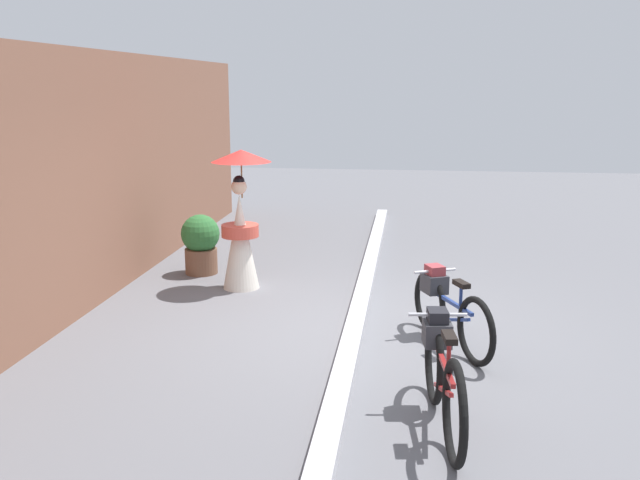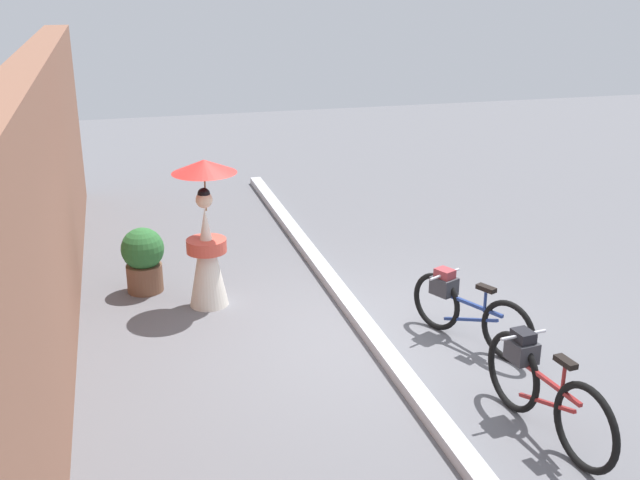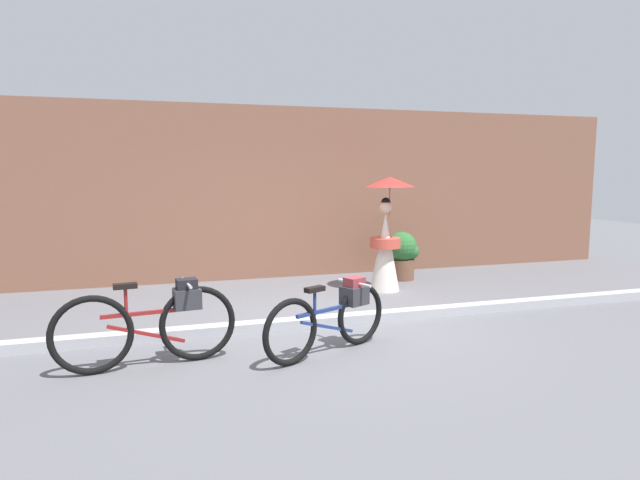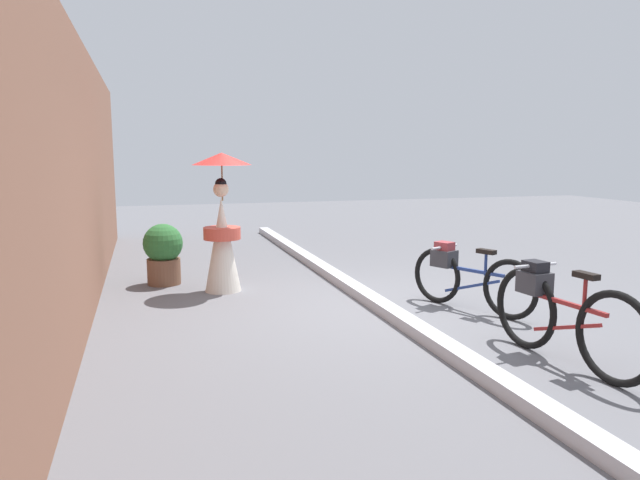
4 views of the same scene
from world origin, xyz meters
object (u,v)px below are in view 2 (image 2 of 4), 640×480
bicycle_near_officer (543,388)px  person_with_parasol (206,235)px  bicycle_far_side (465,308)px  potted_plant_by_door (144,257)px

bicycle_near_officer → person_with_parasol: 4.39m
bicycle_far_side → person_with_parasol: bearing=55.9°
person_with_parasol → bicycle_far_side: bearing=-124.1°
bicycle_far_side → bicycle_near_officer: bearing=175.9°
bicycle_far_side → person_with_parasol: person_with_parasol is taller
person_with_parasol → bicycle_near_officer: bearing=-145.3°
person_with_parasol → potted_plant_by_door: size_ratio=2.15×
bicycle_near_officer → person_with_parasol: size_ratio=0.96×
person_with_parasol → potted_plant_by_door: person_with_parasol is taller
bicycle_near_officer → potted_plant_by_door: bearing=37.3°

